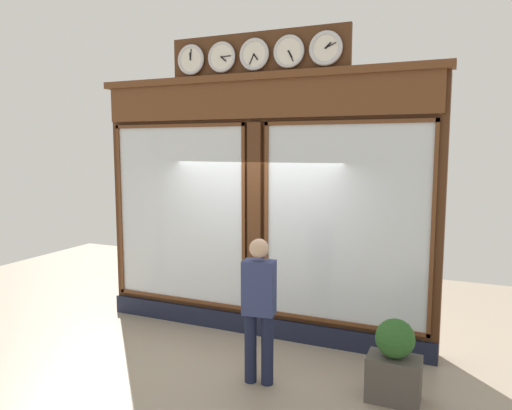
# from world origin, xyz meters

# --- Properties ---
(shop_facade) EXTENTS (5.07, 0.42, 4.26)m
(shop_facade) POSITION_xyz_m (-0.00, -0.12, 1.90)
(shop_facade) COLOR #4C2B16
(shop_facade) RESTS_ON ground_plane
(pedestrian) EXTENTS (0.39, 0.26, 1.69)m
(pedestrian) POSITION_xyz_m (-0.61, 1.31, 0.93)
(pedestrian) COLOR #191E38
(pedestrian) RESTS_ON ground_plane
(planter_box) EXTENTS (0.56, 0.36, 0.49)m
(planter_box) POSITION_xyz_m (-2.08, 1.09, 0.24)
(planter_box) COLOR #4C4742
(planter_box) RESTS_ON ground_plane
(planter_shrub) EXTENTS (0.41, 0.41, 0.41)m
(planter_shrub) POSITION_xyz_m (-2.08, 1.09, 0.69)
(planter_shrub) COLOR #285623
(planter_shrub) RESTS_ON planter_box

